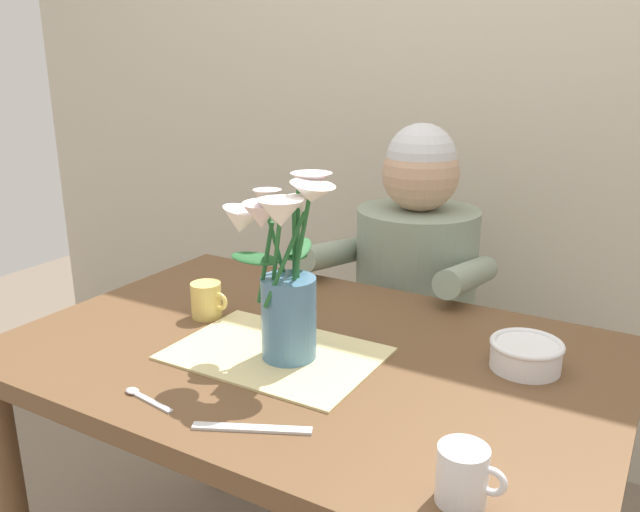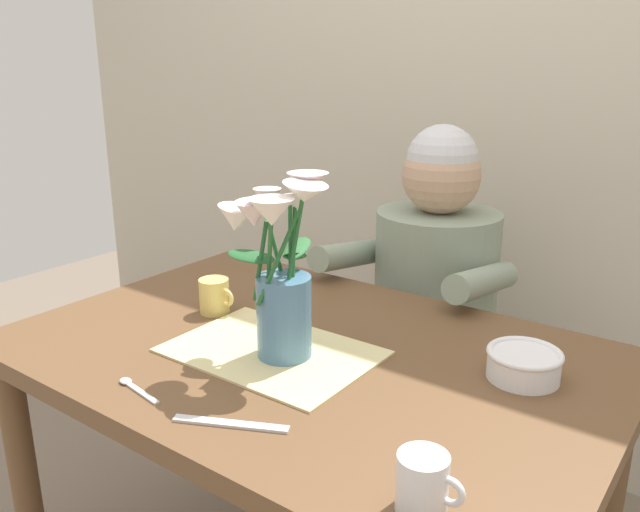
# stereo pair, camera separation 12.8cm
# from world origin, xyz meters

# --- Properties ---
(wood_panel_backdrop) EXTENTS (4.00, 0.10, 2.50)m
(wood_panel_backdrop) POSITION_xyz_m (0.00, 1.05, 1.25)
(wood_panel_backdrop) COLOR beige
(wood_panel_backdrop) RESTS_ON ground_plane
(dining_table) EXTENTS (1.20, 0.80, 0.74)m
(dining_table) POSITION_xyz_m (0.00, 0.00, 0.64)
(dining_table) COLOR brown
(dining_table) RESTS_ON ground_plane
(seated_person) EXTENTS (0.45, 0.47, 1.14)m
(seated_person) POSITION_xyz_m (-0.02, 0.62, 0.56)
(seated_person) COLOR #4C4C56
(seated_person) RESTS_ON ground_plane
(striped_placemat) EXTENTS (0.40, 0.28, 0.00)m
(striped_placemat) POSITION_xyz_m (-0.04, -0.06, 0.74)
(striped_placemat) COLOR beige
(striped_placemat) RESTS_ON dining_table
(flower_vase) EXTENTS (0.21, 0.22, 0.36)m
(flower_vase) POSITION_xyz_m (-0.01, -0.07, 0.92)
(flower_vase) COLOR teal
(flower_vase) RESTS_ON dining_table
(ceramic_bowl) EXTENTS (0.14, 0.14, 0.06)m
(ceramic_bowl) POSITION_xyz_m (0.40, 0.13, 0.77)
(ceramic_bowl) COLOR white
(ceramic_bowl) RESTS_ON dining_table
(dinner_knife) EXTENTS (0.18, 0.10, 0.00)m
(dinner_knife) POSITION_xyz_m (0.08, -0.30, 0.74)
(dinner_knife) COLOR silver
(dinner_knife) RESTS_ON dining_table
(tea_cup) EXTENTS (0.09, 0.07, 0.08)m
(tea_cup) POSITION_xyz_m (0.42, -0.30, 0.78)
(tea_cup) COLOR silver
(tea_cup) RESTS_ON dining_table
(ceramic_mug) EXTENTS (0.09, 0.07, 0.08)m
(ceramic_mug) POSITION_xyz_m (-0.28, 0.02, 0.78)
(ceramic_mug) COLOR #E5C666
(ceramic_mug) RESTS_ON dining_table
(spoon_0) EXTENTS (0.12, 0.03, 0.01)m
(spoon_0) POSITION_xyz_m (-0.15, -0.31, 0.74)
(spoon_0) COLOR silver
(spoon_0) RESTS_ON dining_table
(spoon_1) EXTENTS (0.10, 0.09, 0.01)m
(spoon_1) POSITION_xyz_m (-0.30, 0.29, 0.74)
(spoon_1) COLOR silver
(spoon_1) RESTS_ON dining_table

